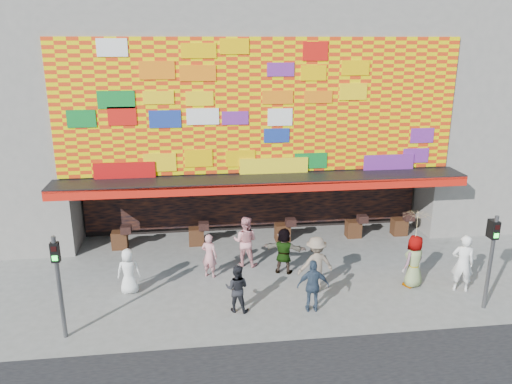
% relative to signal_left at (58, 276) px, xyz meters
% --- Properties ---
extents(ground, '(90.00, 90.00, 0.00)m').
position_rel_signal_left_xyz_m(ground, '(6.20, 1.50, -1.86)').
color(ground, slate).
rests_on(ground, ground).
extents(shop_building, '(15.20, 9.40, 10.00)m').
position_rel_signal_left_xyz_m(shop_building, '(6.20, 9.68, 3.37)').
color(shop_building, gray).
rests_on(shop_building, ground).
extents(signal_left, '(0.22, 0.20, 3.00)m').
position_rel_signal_left_xyz_m(signal_left, '(0.00, 0.00, 0.00)').
color(signal_left, '#59595B').
rests_on(signal_left, ground).
extents(signal_right, '(0.22, 0.20, 3.00)m').
position_rel_signal_left_xyz_m(signal_right, '(12.40, 0.00, 0.00)').
color(signal_right, '#59595B').
rests_on(signal_right, ground).
extents(ped_a, '(0.77, 0.52, 1.52)m').
position_rel_signal_left_xyz_m(ped_a, '(1.49, 2.37, -1.10)').
color(ped_a, white).
rests_on(ped_a, ground).
extents(ped_b, '(0.68, 0.60, 1.57)m').
position_rel_signal_left_xyz_m(ped_b, '(4.12, 3.20, -1.07)').
color(ped_b, '#CE858B').
rests_on(ped_b, ground).
extents(ped_c, '(0.86, 0.76, 1.49)m').
position_rel_signal_left_xyz_m(ped_c, '(4.85, 0.80, -1.11)').
color(ped_c, black).
rests_on(ped_c, ground).
extents(ped_d, '(1.28, 0.86, 1.85)m').
position_rel_signal_left_xyz_m(ped_d, '(7.52, 1.80, -0.94)').
color(ped_d, '#806F5D').
rests_on(ped_d, ground).
extents(ped_e, '(1.00, 0.50, 1.65)m').
position_rel_signal_left_xyz_m(ped_e, '(7.12, 0.50, -1.03)').
color(ped_e, '#324358').
rests_on(ped_e, ground).
extents(ped_f, '(1.61, 1.00, 1.65)m').
position_rel_signal_left_xyz_m(ped_f, '(6.72, 3.18, -1.03)').
color(ped_f, gray).
rests_on(ped_f, ground).
extents(ped_g, '(1.04, 0.93, 1.79)m').
position_rel_signal_left_xyz_m(ped_g, '(10.81, 1.65, -0.97)').
color(ped_g, gray).
rests_on(ped_g, ground).
extents(ped_h, '(0.82, 0.67, 1.94)m').
position_rel_signal_left_xyz_m(ped_h, '(12.23, 1.15, -0.89)').
color(ped_h, white).
rests_on(ped_h, ground).
extents(ped_i, '(1.09, 0.96, 1.86)m').
position_rel_signal_left_xyz_m(ped_i, '(5.45, 3.98, -0.93)').
color(ped_i, pink).
rests_on(ped_i, ground).
extents(parasol, '(1.35, 1.36, 1.89)m').
position_rel_signal_left_xyz_m(parasol, '(10.81, 1.65, 0.31)').
color(parasol, beige).
rests_on(parasol, ground).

